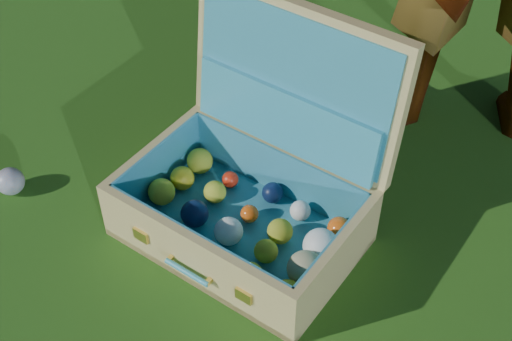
{
  "coord_description": "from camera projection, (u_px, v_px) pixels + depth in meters",
  "views": [
    {
      "loc": [
        0.49,
        -0.96,
        1.34
      ],
      "look_at": [
        -0.14,
        0.07,
        0.17
      ],
      "focal_mm": 50.0,
      "sensor_mm": 36.0,
      "label": 1
    }
  ],
  "objects": [
    {
      "name": "ground",
      "position": [
        290.0,
        259.0,
        1.71
      ],
      "size": [
        60.0,
        60.0,
        0.0
      ],
      "primitive_type": "plane",
      "color": "#215114",
      "rests_on": "ground"
    },
    {
      "name": "stray_ball",
      "position": [
        10.0,
        181.0,
        1.84
      ],
      "size": [
        0.07,
        0.07,
        0.07
      ],
      "primitive_type": "sphere",
      "color": "teal",
      "rests_on": "ground"
    },
    {
      "name": "suitcase",
      "position": [
        259.0,
        178.0,
        1.69
      ],
      "size": [
        0.58,
        0.5,
        0.53
      ],
      "rotation": [
        0.0,
        0.0,
        -0.07
      ],
      "color": "#D0BA70",
      "rests_on": "ground"
    }
  ]
}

